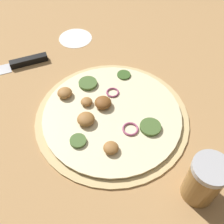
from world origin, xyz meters
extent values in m
plane|color=tan|center=(0.00, 0.00, 0.00)|extent=(3.00, 3.00, 0.00)
cylinder|color=#D6B77A|center=(0.00, 0.00, 0.00)|extent=(0.36, 0.36, 0.01)
cylinder|color=beige|center=(0.00, 0.00, 0.01)|extent=(0.32, 0.32, 0.00)
ellipsoid|color=#996633|center=(-0.10, 0.00, 0.02)|extent=(0.03, 0.03, 0.02)
ellipsoid|color=#996633|center=(0.06, 0.12, 0.02)|extent=(0.04, 0.04, 0.02)
ellipsoid|color=brown|center=(0.02, 0.02, 0.02)|extent=(0.04, 0.04, 0.02)
cylinder|color=#385B23|center=(0.13, -0.03, 0.01)|extent=(0.04, 0.04, 0.00)
torus|color=#A34C70|center=(-0.04, -0.04, 0.01)|extent=(0.04, 0.04, 0.00)
cylinder|color=#47662D|center=(0.09, 0.06, 0.02)|extent=(0.05, 0.05, 0.01)
ellipsoid|color=#996633|center=(0.03, 0.06, 0.02)|extent=(0.03, 0.03, 0.01)
torus|color=#934266|center=(0.07, 0.00, 0.01)|extent=(0.03, 0.03, 0.00)
cylinder|color=#47662D|center=(-0.04, -0.09, 0.02)|extent=(0.05, 0.05, 0.01)
ellipsoid|color=#996633|center=(-0.02, 0.06, 0.02)|extent=(0.04, 0.04, 0.02)
cylinder|color=#47662D|center=(-0.08, 0.07, 0.02)|extent=(0.04, 0.04, 0.01)
cube|color=black|center=(0.19, 0.24, 0.01)|extent=(0.06, 0.10, 0.02)
cylinder|color=olive|center=(-0.18, -0.17, 0.05)|extent=(0.06, 0.06, 0.09)
cylinder|color=#B2B2B7|center=(-0.18, -0.17, 0.10)|extent=(0.07, 0.07, 0.01)
cylinder|color=white|center=(0.31, 0.12, 0.00)|extent=(0.10, 0.10, 0.00)
camera|label=1|loc=(-0.38, -0.01, 0.49)|focal=42.00mm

